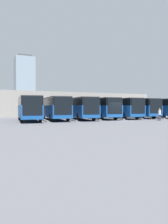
% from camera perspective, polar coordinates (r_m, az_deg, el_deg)
% --- Properties ---
extents(ground_plane, '(600.00, 600.00, 0.00)m').
position_cam_1_polar(ground_plane, '(30.58, 9.37, -2.26)').
color(ground_plane, '#5B5B60').
extents(bus_0, '(3.74, 11.07, 3.27)m').
position_cam_1_polar(bus_0, '(41.80, 18.34, 1.16)').
color(bus_0, '#19519E').
rests_on(bus_0, ground_plane).
extents(curb_divider_0, '(0.81, 5.14, 0.15)m').
position_cam_1_polar(curb_divider_0, '(39.37, 17.90, -1.40)').
color(curb_divider_0, '#9E9E99').
rests_on(curb_divider_0, ground_plane).
extents(bus_1, '(3.74, 11.07, 3.27)m').
position_cam_1_polar(bus_1, '(39.84, 13.63, 1.18)').
color(bus_1, '#19519E').
rests_on(bus_1, ground_plane).
extents(curb_divider_1, '(0.81, 5.14, 0.15)m').
position_cam_1_polar(curb_divider_1, '(37.45, 12.86, -1.50)').
color(curb_divider_1, '#9E9E99').
rests_on(curb_divider_1, ground_plane).
extents(bus_2, '(3.74, 11.07, 3.27)m').
position_cam_1_polar(bus_2, '(37.18, 9.50, 1.19)').
color(bus_2, '#19519E').
rests_on(bus_2, ground_plane).
extents(curb_divider_2, '(0.81, 5.14, 0.15)m').
position_cam_1_polar(curb_divider_2, '(34.83, 8.39, -1.70)').
color(curb_divider_2, '#9E9E99').
rests_on(curb_divider_2, ground_plane).
extents(bus_3, '(3.74, 11.07, 3.27)m').
position_cam_1_polar(bus_3, '(35.39, 4.15, 1.20)').
color(bus_3, '#19519E').
rests_on(bus_3, ground_plane).
extents(curb_divider_3, '(0.81, 5.14, 0.15)m').
position_cam_1_polar(curb_divider_3, '(33.13, 2.61, -1.84)').
color(curb_divider_3, '#9E9E99').
rests_on(curb_divider_3, ground_plane).
extents(bus_4, '(3.74, 11.07, 3.27)m').
position_cam_1_polar(bus_4, '(33.37, -1.28, 1.19)').
color(bus_4, '#19519E').
rests_on(bus_4, ground_plane).
extents(curb_divider_4, '(0.81, 5.14, 0.15)m').
position_cam_1_polar(curb_divider_4, '(31.21, -3.30, -2.04)').
color(curb_divider_4, '#9E9E99').
rests_on(curb_divider_4, ground_plane).
extents(bus_5, '(3.74, 11.07, 3.27)m').
position_cam_1_polar(bus_5, '(32.24, -7.67, 1.17)').
color(bus_5, '#19519E').
rests_on(bus_5, ground_plane).
extents(curb_divider_5, '(0.81, 5.14, 0.15)m').
position_cam_1_polar(curb_divider_5, '(30.23, -10.21, -2.17)').
color(curb_divider_5, '#9E9E99').
rests_on(curb_divider_5, ground_plane).
extents(bus_6, '(3.74, 11.07, 3.27)m').
position_cam_1_polar(bus_6, '(30.94, -14.21, 1.14)').
color(bus_6, '#19519E').
rests_on(bus_6, ground_plane).
extents(pedestrian, '(0.44, 0.44, 1.69)m').
position_cam_1_polar(pedestrian, '(32.00, 19.15, -0.53)').
color(pedestrian, '#38384C').
rests_on(pedestrian, ground_plane).
extents(station_building, '(39.89, 12.02, 5.07)m').
position_cam_1_polar(station_building, '(50.34, -4.95, 2.09)').
color(station_building, '#A8A399').
rests_on(station_building, ground_plane).
extents(office_tower, '(20.22, 20.22, 58.03)m').
position_cam_1_polar(office_tower, '(249.20, -15.31, 7.42)').
color(office_tower, '#93A8B7').
rests_on(office_tower, ground_plane).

